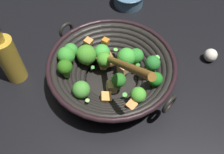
% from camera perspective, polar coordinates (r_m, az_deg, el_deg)
% --- Properties ---
extents(ground_plane, '(4.00, 4.00, 0.00)m').
position_cam_1_polar(ground_plane, '(0.74, -0.07, -0.80)').
color(ground_plane, black).
extents(wok, '(0.39, 0.37, 0.26)m').
position_cam_1_polar(wok, '(0.69, -0.24, 2.09)').
color(wok, black).
rests_on(wok, ground).
extents(cooking_oil_bottle, '(0.06, 0.06, 0.20)m').
position_cam_1_polar(cooking_oil_bottle, '(0.74, -23.23, 4.07)').
color(cooking_oil_bottle, gold).
rests_on(cooking_oil_bottle, ground).
extents(garlic_bulb, '(0.04, 0.04, 0.04)m').
position_cam_1_polar(garlic_bulb, '(0.84, 22.32, 4.81)').
color(garlic_bulb, silver).
rests_on(garlic_bulb, ground).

